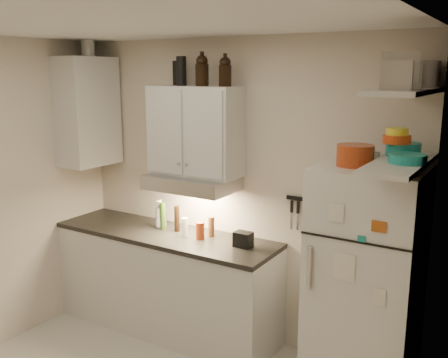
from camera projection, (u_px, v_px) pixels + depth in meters
The scene contains 34 objects.
ceiling at pixel (102, 18), 2.79m from camera, with size 3.20×3.00×0.02m, color white.
back_wall at pixel (236, 191), 4.32m from camera, with size 3.20×0.02×2.60m, color beige.
right_wall at pixel (377, 302), 2.24m from camera, with size 0.02×3.00×2.60m, color beige.
base_cabinet at pixel (166, 283), 4.52m from camera, with size 2.10×0.60×0.88m, color silver.
countertop at pixel (165, 235), 4.43m from camera, with size 2.10×0.62×0.04m, color black.
upper_cabinet at pixel (196, 131), 4.22m from camera, with size 0.80×0.33×0.75m, color silver.
side_cabinet at pixel (87, 112), 4.66m from camera, with size 0.33×0.55×1.00m, color silver.
range_hood at pixel (192, 182), 4.25m from camera, with size 0.76×0.46×0.12m, color silver.
fridge at pixel (365, 286), 3.48m from camera, with size 0.70×0.68×1.70m, color silver.
shelf_hi at pixel (405, 91), 2.99m from camera, with size 0.30×0.95×0.03m, color silver.
shelf_lo at pixel (400, 164), 3.08m from camera, with size 0.30×0.95×0.03m, color silver.
knife_strip at pixel (311, 200), 3.94m from camera, with size 0.42×0.02×0.03m, color black.
dutch_oven at pixel (355, 155), 3.31m from camera, with size 0.25×0.25×0.14m, color #AA3813.
book_stack at pixel (397, 171), 2.97m from camera, with size 0.17×0.21×0.07m, color #AF5115.
spice_jar at pixel (375, 159), 3.29m from camera, with size 0.06×0.06×0.10m, color silver.
stock_pot at pixel (421, 74), 3.24m from camera, with size 0.24×0.24×0.17m, color silver.
tin_a at pixel (400, 71), 2.92m from camera, with size 0.21×0.19×0.21m, color #AAAAAD.
tin_b at pixel (397, 75), 2.76m from camera, with size 0.16×0.16×0.16m, color #AAAAAD.
bowl_teal at pixel (403, 149), 3.26m from camera, with size 0.22×0.22×0.09m, color teal.
bowl_orange at pixel (397, 139), 3.20m from camera, with size 0.18×0.18×0.05m, color #D34413.
bowl_yellow at pixel (397, 132), 3.19m from camera, with size 0.14×0.14×0.04m, color yellow.
plates at pixel (408, 159), 3.00m from camera, with size 0.22×0.22×0.06m, color teal.
growler_a at pixel (202, 70), 4.03m from camera, with size 0.11×0.11×0.25m, color black, non-canonical shape.
growler_b at pixel (225, 71), 3.94m from camera, with size 0.10×0.10×0.24m, color black, non-canonical shape.
thermos_a at pixel (181, 71), 4.15m from camera, with size 0.08×0.08×0.24m, color black.
thermos_b at pixel (177, 73), 4.30m from camera, with size 0.07×0.07×0.21m, color black.
side_jar at pixel (88, 48), 4.58m from camera, with size 0.12×0.12×0.16m, color silver.
soap_bottle at pixel (160, 212), 4.53m from camera, with size 0.11×0.11×0.29m, color silver.
pepper_mill at pixel (211, 226), 4.30m from camera, with size 0.05×0.05×0.17m, color brown.
oil_bottle at pixel (163, 216), 4.48m from camera, with size 0.05×0.05×0.25m, color #335C17.
vinegar_bottle at pixel (177, 219), 4.43m from camera, with size 0.05×0.05×0.23m, color black.
clear_bottle at pixel (185, 227), 4.31m from camera, with size 0.05×0.05×0.16m, color silver.
red_jar at pixel (200, 231), 4.24m from camera, with size 0.07×0.07×0.15m, color #AA3813.
caddy at pixel (243, 239), 4.05m from camera, with size 0.14×0.10×0.12m, color black.
Camera 1 is at (2.11, -2.13, 2.31)m, focal length 40.00 mm.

